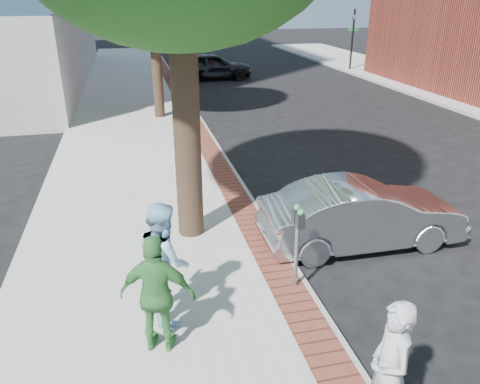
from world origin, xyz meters
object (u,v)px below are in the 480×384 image
object	(u,v)px
person_gray	(389,372)
person_officer	(164,260)
person_green	(158,295)
parking_meter	(298,230)
sedan_silver	(362,214)
bg_car	(213,66)

from	to	relation	value
person_gray	person_officer	size ratio (longest dim) A/B	0.93
person_gray	person_green	distance (m)	3.01
parking_meter	person_officer	world-z (taller)	person_officer
person_officer	person_green	size ratio (longest dim) A/B	1.06
person_officer	parking_meter	bearing A→B (deg)	-95.44
person_green	sedan_silver	size ratio (longest dim) A/B	0.43
person_officer	person_green	xyz separation A→B (m)	(-0.15, -0.76, -0.06)
person_gray	sedan_silver	distance (m)	4.65
person_gray	sedan_silver	world-z (taller)	person_gray
person_officer	bg_car	distance (m)	22.11
person_officer	person_green	distance (m)	0.78
sedan_silver	person_officer	bearing A→B (deg)	111.29
parking_meter	person_officer	xyz separation A→B (m)	(-2.16, -0.22, -0.13)
person_officer	bg_car	world-z (taller)	person_officer
bg_car	sedan_silver	bearing A→B (deg)	179.33
person_green	person_officer	bearing A→B (deg)	-83.66
sedan_silver	parking_meter	bearing A→B (deg)	125.96
sedan_silver	bg_car	distance (m)	20.10
parking_meter	sedan_silver	xyz separation A→B (m)	(1.84, 1.32, -0.54)
parking_meter	person_officer	bearing A→B (deg)	-174.31
person_gray	person_officer	distance (m)	3.46
person_gray	bg_car	size ratio (longest dim) A/B	0.38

